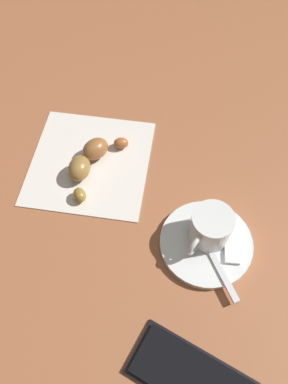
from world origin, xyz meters
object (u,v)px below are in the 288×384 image
Objects in this scene: espresso_cup at (210,227)px; croissant at (89,160)px; saucer at (206,243)px; teaspoon at (208,245)px; sugar_packet at (232,241)px; cell_phone at (191,377)px; napkin at (90,162)px.

espresso_cup is 0.22m from croissant.
teaspoon is at bearing 115.81° from saucer.
saucer is 0.03m from espresso_cup.
sugar_packet is (-0.03, -0.01, 0.01)m from saucer.
espresso_cup reaches higher than sugar_packet.
cell_phone is (-0.24, 0.25, -0.01)m from croissant.
cell_phone is (0.01, 0.19, -0.01)m from sugar_packet.
napkin is at bearing -46.63° from cell_phone.
saucer is at bearing 95.71° from sugar_packet.
saucer is at bearing 159.55° from napkin.
napkin is (0.22, -0.09, -0.01)m from teaspoon.
napkin is 1.21× the size of cell_phone.
espresso_cup is 0.04m from sugar_packet.
espresso_cup is 0.55× the size of croissant.
croissant reaches higher than teaspoon.
espresso_cup is 0.40× the size of napkin.
saucer is at bearing 95.37° from espresso_cup.
espresso_cup is at bearing -76.65° from teaspoon.
saucer is at bearing 160.92° from croissant.
sugar_packet is at bearing -149.97° from teaspoon.
napkin is (0.25, -0.07, -0.01)m from sugar_packet.
sugar_packet is 0.42× the size of cell_phone.
teaspoon reaches higher than cell_phone.
sugar_packet is (-0.03, -0.02, 0.00)m from teaspoon.
espresso_cup reaches higher than saucer.
croissant is (0.21, -0.07, 0.01)m from saucer.
napkin is 1.36× the size of croissant.
saucer is 1.96× the size of sugar_packet.
cell_phone is (-0.03, 0.18, -0.00)m from saucer.
teaspoon is at bearing -82.46° from cell_phone.
espresso_cup is 0.03m from teaspoon.
teaspoon reaches higher than sugar_packet.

